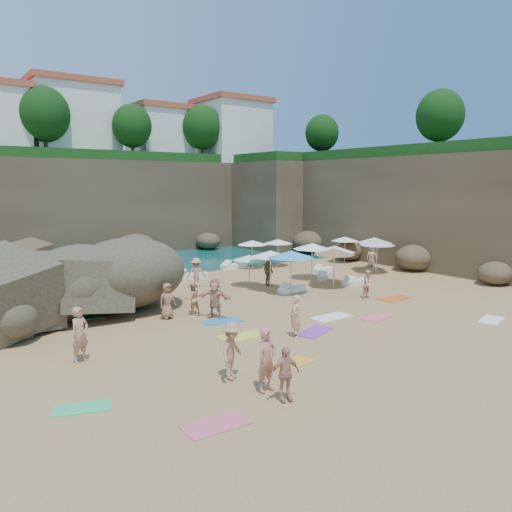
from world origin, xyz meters
TOP-DOWN VIEW (x-y plane):
  - ground at (0.00, 0.00)m, footprint 120.00×120.00m
  - seawater at (0.00, 30.00)m, footprint 120.00×120.00m
  - cliff_back at (2.00, 25.00)m, footprint 44.00×8.00m
  - cliff_right at (19.00, 8.00)m, footprint 8.00×30.00m
  - cliff_corner at (17.00, 20.00)m, footprint 10.00×12.00m
  - clifftop_buildings at (2.96, 25.79)m, footprint 28.48×9.48m
  - clifftop_trees at (4.78, 19.52)m, footprint 35.60×23.82m
  - rock_outcrop at (-7.83, 3.11)m, footprint 9.28×7.47m
  - parasol_0 at (2.38, 4.22)m, footprint 1.99×1.99m
  - parasol_1 at (8.19, 8.87)m, footprint 2.14×2.14m
  - parasol_2 at (12.47, 3.52)m, footprint 2.49×2.49m
  - parasol_3 at (6.15, 9.23)m, footprint 2.17×2.17m
  - parasol_4 at (13.48, 7.29)m, footprint 2.14×2.14m
  - parasol_6 at (6.16, 1.03)m, footprint 2.47×2.47m
  - parasol_7 at (6.92, 3.75)m, footprint 2.45×2.45m
  - parasol_8 at (11.91, 2.76)m, footprint 2.43×2.43m
  - parasol_9 at (2.77, 2.67)m, footprint 2.42×2.42m
  - parasol_10 at (3.06, 1.17)m, footprint 2.56×2.56m
  - parasol_11 at (6.82, 1.65)m, footprint 2.51×2.51m
  - lounger_0 at (0.89, 8.51)m, footprint 2.14×1.12m
  - lounger_1 at (5.12, 10.08)m, footprint 2.05×0.84m
  - lounger_2 at (7.68, 3.47)m, footprint 1.67×1.50m
  - lounger_3 at (7.88, 0.86)m, footprint 2.02×0.86m
  - lounger_4 at (9.36, 5.21)m, footprint 1.80×0.74m
  - lounger_5 at (3.51, 1.53)m, footprint 1.86×0.75m
  - towel_1 at (-8.14, -9.43)m, footprint 1.72×0.90m
  - towel_2 at (-3.81, -7.17)m, footprint 1.72×1.04m
  - towel_3 at (-10.61, -6.48)m, footprint 1.70×1.26m
  - towel_5 at (1.45, -3.67)m, footprint 1.90×0.98m
  - towel_6 at (-0.71, -4.90)m, footprint 2.01×1.51m
  - towel_8 at (-2.96, -1.34)m, footprint 1.88×1.20m
  - towel_9 at (3.09, -4.91)m, footprint 1.74×1.10m
  - towel_10 at (6.79, -2.96)m, footprint 1.94×1.01m
  - towel_11 at (-7.71, 2.92)m, footprint 1.98×1.38m
  - towel_12 at (-3.47, -3.67)m, footprint 1.91×1.07m
  - towel_13 at (6.96, -8.16)m, footprint 1.75×1.21m
  - person_stand_0 at (-9.55, -2.87)m, footprint 0.84×0.74m
  - person_stand_1 at (-3.41, 0.54)m, footprint 0.75×0.60m
  - person_stand_2 at (-0.33, 5.75)m, footprint 1.22×0.89m
  - person_stand_3 at (3.35, 3.62)m, footprint 0.61×1.12m
  - person_stand_4 at (13.74, 4.81)m, footprint 0.85×0.74m
  - person_stand_5 at (-7.21, 7.16)m, footprint 1.71×0.78m
  - person_stand_6 at (-1.81, -4.99)m, footprint 0.50×0.68m
  - person_lie_0 at (-6.17, -7.14)m, footprint 1.98×2.14m
  - person_lie_1 at (-5.84, -9.32)m, footprint 1.18×1.68m
  - person_lie_2 at (-4.71, 0.49)m, footprint 0.93×1.67m
  - person_lie_3 at (-2.92, -0.66)m, footprint 2.42×2.39m
  - person_lie_4 at (-5.86, -8.50)m, footprint 1.02×1.96m
  - person_lie_5 at (5.74, -2.02)m, footprint 0.83×1.53m

SIDE VIEW (x-z plane):
  - ground at x=0.00m, z-range 0.00..0.00m
  - rock_outcrop at x=-7.83m, z-range -1.70..1.70m
  - seawater at x=0.00m, z-range 0.00..0.00m
  - towel_3 at x=-10.61m, z-range 0.00..0.03m
  - towel_13 at x=6.96m, z-range 0.00..0.03m
  - towel_2 at x=-3.81m, z-range 0.00..0.03m
  - towel_9 at x=3.09m, z-range 0.00..0.03m
  - towel_1 at x=-8.14m, z-range 0.00..0.03m
  - towel_8 at x=-2.96m, z-range 0.00..0.03m
  - towel_11 at x=-7.71m, z-range 0.00..0.03m
  - towel_6 at x=-0.71m, z-range 0.00..0.03m
  - towel_12 at x=-3.47m, z-range 0.00..0.03m
  - towel_5 at x=1.45m, z-range 0.00..0.03m
  - towel_10 at x=6.79m, z-range 0.00..0.03m
  - lounger_2 at x=7.68m, z-range 0.00..0.26m
  - lounger_4 at x=9.36m, z-range 0.00..0.27m
  - lounger_5 at x=3.51m, z-range 0.00..0.28m
  - lounger_3 at x=7.88m, z-range 0.00..0.31m
  - lounger_1 at x=5.12m, z-range 0.00..0.31m
  - lounger_0 at x=0.89m, z-range 0.00..0.32m
  - person_lie_1 at x=-5.84m, z-range 0.00..0.38m
  - person_lie_2 at x=-4.71m, z-range 0.00..0.43m
  - person_lie_4 at x=-5.86m, z-range 0.00..0.45m
  - person_lie_3 at x=-2.92m, z-range 0.00..0.47m
  - person_lie_0 at x=-6.17m, z-range 0.00..0.48m
  - person_lie_5 at x=5.74m, z-range 0.00..0.56m
  - person_stand_1 at x=-3.41m, z-range 0.00..1.50m
  - person_stand_4 at x=13.74m, z-range 0.00..1.53m
  - person_stand_6 at x=-1.81m, z-range 0.00..1.71m
  - person_stand_2 at x=-0.33m, z-range 0.00..1.75m
  - person_stand_5 at x=-7.21m, z-range 0.00..1.78m
  - person_stand_3 at x=3.35m, z-range 0.00..1.81m
  - person_stand_0 at x=-9.55m, z-range 0.00..1.94m
  - parasol_0 at x=2.38m, z-range 0.78..2.66m
  - parasol_4 at x=13.48m, z-range 0.84..2.86m
  - parasol_1 at x=8.19m, z-range 0.85..2.87m
  - parasol_3 at x=6.15m, z-range 0.86..2.91m
  - parasol_9 at x=2.77m, z-range 0.95..3.24m
  - parasol_8 at x=11.91m, z-range 0.96..3.26m
  - parasol_7 at x=6.92m, z-range 0.97..3.28m
  - parasol_6 at x=6.16m, z-range 0.98..3.31m
  - parasol_2 at x=12.47m, z-range 0.98..3.34m
  - parasol_11 at x=6.82m, z-range 0.99..3.36m
  - parasol_10 at x=3.06m, z-range 1.01..3.44m
  - cliff_back at x=2.00m, z-range 0.00..8.00m
  - cliff_right at x=19.00m, z-range 0.00..8.00m
  - cliff_corner at x=17.00m, z-range 0.00..8.00m
  - clifftop_buildings at x=2.96m, z-range 7.74..14.74m
  - clifftop_trees at x=4.78m, z-range 9.06..13.46m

